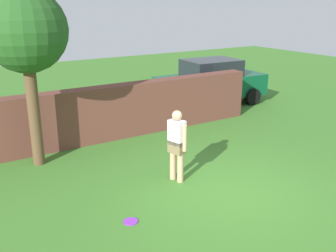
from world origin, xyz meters
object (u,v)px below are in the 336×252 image
at_px(tree, 25,33).
at_px(frisbee_purple, 131,221).
at_px(person, 177,143).
at_px(car, 211,82).

xyz_separation_m(tree, frisbee_purple, (0.69, -3.59, -3.15)).
bearing_deg(tree, person, -47.65).
distance_m(tree, car, 7.88).
xyz_separation_m(person, frisbee_purple, (-1.67, -1.01, -0.89)).
bearing_deg(frisbee_purple, tree, 100.85).
height_order(tree, car, tree).
bearing_deg(person, tree, 28.18).
bearing_deg(person, frisbee_purple, 107.00).
distance_m(car, frisbee_purple, 8.84).
distance_m(tree, frisbee_purple, 4.82).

